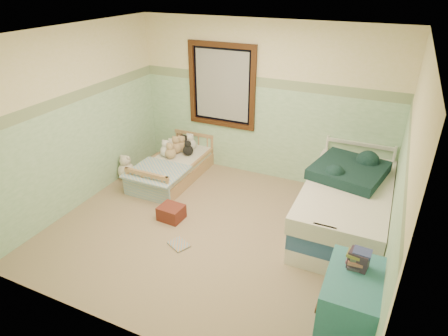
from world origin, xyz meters
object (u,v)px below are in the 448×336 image
at_px(toddler_bed_frame, 174,172).
at_px(red_pillow, 171,213).
at_px(plush_floor_tan, 148,176).
at_px(floor_book, 179,244).
at_px(plush_floor_cream, 126,171).
at_px(dresser, 349,309).
at_px(twin_bed_frame, 342,221).

bearing_deg(toddler_bed_frame, red_pillow, -60.32).
xyz_separation_m(toddler_bed_frame, plush_floor_tan, (-0.30, -0.32, 0.01)).
height_order(plush_floor_tan, red_pillow, plush_floor_tan).
bearing_deg(red_pillow, floor_book, -50.01).
distance_m(plush_floor_cream, red_pillow, 1.48).
xyz_separation_m(red_pillow, floor_book, (0.39, -0.47, -0.09)).
bearing_deg(plush_floor_tan, floor_book, -42.92).
xyz_separation_m(dresser, red_pillow, (-2.51, 1.01, -0.28)).
distance_m(toddler_bed_frame, plush_floor_tan, 0.44).
bearing_deg(floor_book, red_pillow, 155.70).
distance_m(toddler_bed_frame, dresser, 3.75).
bearing_deg(twin_bed_frame, plush_floor_tan, -179.51).
distance_m(plush_floor_cream, floor_book, 2.06).
bearing_deg(plush_floor_cream, twin_bed_frame, 0.99).
relative_size(twin_bed_frame, red_pillow, 6.25).
height_order(twin_bed_frame, dresser, dresser).
xyz_separation_m(toddler_bed_frame, twin_bed_frame, (2.81, -0.30, 0.01)).
xyz_separation_m(twin_bed_frame, floor_book, (-1.81, -1.23, -0.10)).
xyz_separation_m(plush_floor_tan, twin_bed_frame, (3.10, 0.03, -0.00)).
bearing_deg(twin_bed_frame, dresser, -80.27).
distance_m(plush_floor_cream, plush_floor_tan, 0.40).
height_order(plush_floor_cream, twin_bed_frame, plush_floor_cream).
distance_m(plush_floor_cream, dresser, 4.18).
bearing_deg(twin_bed_frame, red_pillow, -160.93).
distance_m(twin_bed_frame, red_pillow, 2.33).
height_order(toddler_bed_frame, dresser, dresser).
height_order(plush_floor_cream, red_pillow, plush_floor_cream).
bearing_deg(dresser, plush_floor_tan, 152.89).
xyz_separation_m(toddler_bed_frame, floor_book, (0.99, -1.53, -0.09)).
height_order(plush_floor_tan, floor_book, plush_floor_tan).
bearing_deg(plush_floor_tan, dresser, -27.11).
bearing_deg(plush_floor_tan, toddler_bed_frame, 47.52).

